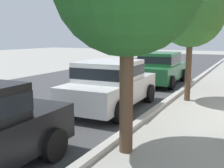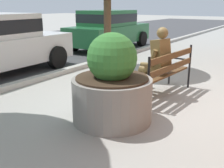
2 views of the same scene
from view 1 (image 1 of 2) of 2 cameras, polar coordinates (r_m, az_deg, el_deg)
The scene contains 5 objects.
street_surface at distance 11.22m, azimuth -13.10°, elevation -2.22°, with size 60.00×9.00×0.01m, color #424244.
curb_stone at distance 8.99m, azimuth 9.93°, elevation -4.72°, with size 60.00×0.20×0.12m, color #B2AFA8.
street_tree_down_street at distance 10.16m, azimuth 16.25°, elevation 13.91°, with size 2.34×2.34×4.27m.
parked_car_white at distance 8.69m, azimuth -0.23°, elevation 0.18°, with size 4.16×2.04×1.56m.
parked_car_green at distance 13.52m, azimuth 10.14°, elevation 3.49°, with size 4.16×2.04×1.56m.
Camera 1 is at (-8.33, 0.34, 2.30)m, focal length 43.58 mm.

